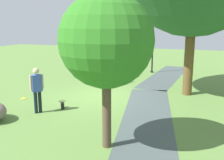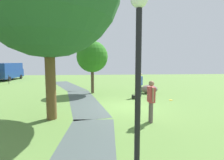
# 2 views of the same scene
# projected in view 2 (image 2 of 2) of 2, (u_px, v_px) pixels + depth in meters

# --- Properties ---
(ground_plane) EXTENTS (48.00, 48.00, 0.00)m
(ground_plane) POSITION_uv_depth(u_px,v_px,m) (126.00, 107.00, 10.18)
(ground_plane) COLOR #5E843E
(footpath_segment_mid) EXTENTS (8.19, 3.26, 0.01)m
(footpath_segment_mid) POSITION_uv_depth(u_px,v_px,m) (83.00, 100.00, 11.87)
(footpath_segment_mid) COLOR #465251
(footpath_segment_mid) RESTS_ON ground
(footpath_segment_far) EXTENTS (8.07, 4.71, 0.01)m
(footpath_segment_far) POSITION_uv_depth(u_px,v_px,m) (67.00, 85.00, 19.24)
(footpath_segment_far) COLOR #465251
(footpath_segment_far) RESTS_ON ground
(young_tree_near_path) EXTENTS (2.48, 2.48, 4.17)m
(young_tree_near_path) POSITION_uv_depth(u_px,v_px,m) (92.00, 57.00, 14.31)
(young_tree_near_path) COLOR brown
(young_tree_near_path) RESTS_ON ground
(lamp_post) EXTENTS (0.28, 0.28, 3.73)m
(lamp_post) POSITION_uv_depth(u_px,v_px,m) (138.00, 79.00, 3.05)
(lamp_post) COLOR black
(lamp_post) RESTS_ON ground
(lawn_boulder) EXTENTS (1.32, 1.50, 0.69)m
(lawn_boulder) POSITION_uv_depth(u_px,v_px,m) (149.00, 89.00, 14.51)
(lawn_boulder) COLOR slate
(lawn_boulder) RESTS_ON ground
(woman_with_handbag) EXTENTS (0.43, 0.41, 1.74)m
(woman_with_handbag) POSITION_uv_depth(u_px,v_px,m) (140.00, 83.00, 13.07)
(woman_with_handbag) COLOR black
(woman_with_handbag) RESTS_ON ground
(man_near_boulder) EXTENTS (0.52, 0.26, 1.77)m
(man_near_boulder) POSITION_uv_depth(u_px,v_px,m) (151.00, 98.00, 7.59)
(man_near_boulder) COLOR #695856
(man_near_boulder) RESTS_ON ground
(handbag_on_grass) EXTENTS (0.38, 0.38, 0.31)m
(handbag_on_grass) POSITION_uv_depth(u_px,v_px,m) (134.00, 97.00, 12.35)
(handbag_on_grass) COLOR black
(handbag_on_grass) RESTS_ON ground
(backpack_by_boulder) EXTENTS (0.33, 0.33, 0.40)m
(backpack_by_boulder) POSITION_uv_depth(u_px,v_px,m) (142.00, 89.00, 15.24)
(backpack_by_boulder) COLOR gray
(backpack_by_boulder) RESTS_ON ground
(frisbee_on_grass) EXTENTS (0.25, 0.25, 0.02)m
(frisbee_on_grass) POSITION_uv_depth(u_px,v_px,m) (171.00, 100.00, 11.97)
(frisbee_on_grass) COLOR yellow
(frisbee_on_grass) RESTS_ON ground
(delivery_van) EXTENTS (5.23, 2.58, 2.30)m
(delivery_van) POSITION_uv_depth(u_px,v_px,m) (7.00, 71.00, 24.53)
(delivery_van) COLOR navy
(delivery_van) RESTS_ON ground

